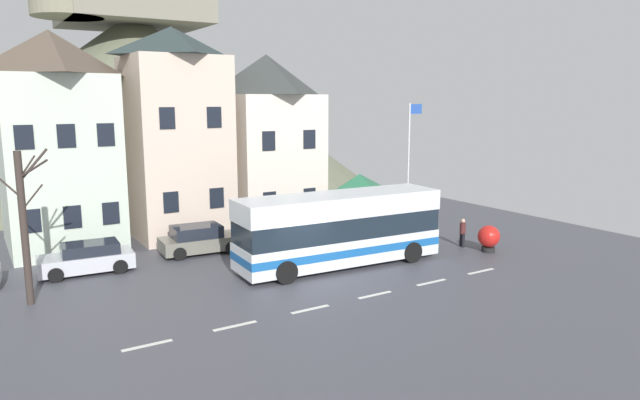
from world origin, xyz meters
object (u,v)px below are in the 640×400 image
at_px(parked_car_03, 199,240).
at_px(flagpole, 410,158).
at_px(townhouse_00, 56,141).
at_px(bare_tree_01, 24,225).
at_px(hilltop_castle, 136,94).
at_px(public_bench, 358,219).
at_px(townhouse_01, 176,133).
at_px(parked_car_02, 87,258).
at_px(transit_bus, 340,230).
at_px(pedestrian_00, 463,232).
at_px(townhouse_02, 267,140).
at_px(pedestrian_01, 421,228).
at_px(bus_shelter, 359,186).
at_px(harbour_buoy, 489,237).
at_px(parked_car_00, 373,219).

xyz_separation_m(parked_car_03, flagpole, (12.37, -1.53, 3.61)).
bearing_deg(townhouse_00, bare_tree_01, -105.15).
xyz_separation_m(hilltop_castle, public_bench, (5.91, -27.22, -7.73)).
bearing_deg(townhouse_01, parked_car_02, -138.82).
bearing_deg(transit_bus, pedestrian_00, -0.92).
relative_size(townhouse_01, townhouse_02, 1.12).
relative_size(parked_car_03, pedestrian_01, 2.55).
xyz_separation_m(townhouse_02, parked_car_03, (-6.29, -4.75, -4.48)).
bearing_deg(pedestrian_01, flagpole, 61.40).
bearing_deg(townhouse_02, townhouse_00, 176.79).
distance_m(townhouse_00, flagpole, 19.28).
xyz_separation_m(bus_shelter, pedestrian_01, (2.28, -2.50, -2.15)).
xyz_separation_m(hilltop_castle, pedestrian_01, (6.45, -32.28, -7.34)).
bearing_deg(hilltop_castle, parked_car_02, -109.00).
distance_m(parked_car_02, parked_car_03, 5.48).
bearing_deg(townhouse_00, parked_car_03, -44.19).
bearing_deg(bus_shelter, hilltop_castle, 97.96).
bearing_deg(townhouse_00, bus_shelter, -27.52).
height_order(bus_shelter, harbour_buoy, bus_shelter).
relative_size(bus_shelter, public_bench, 2.21).
height_order(pedestrian_00, harbour_buoy, pedestrian_00).
bearing_deg(bus_shelter, pedestrian_01, -47.52).
bearing_deg(parked_car_00, hilltop_castle, 108.80).
bearing_deg(public_bench, transit_bus, -131.40).
bearing_deg(townhouse_01, harbour_buoy, -45.15).
bearing_deg(pedestrian_01, bus_shelter, 132.48).
height_order(parked_car_02, pedestrian_01, pedestrian_01).
height_order(parked_car_00, pedestrian_00, pedestrian_00).
distance_m(townhouse_00, hilltop_castle, 24.68).
height_order(pedestrian_00, flagpole, flagpole).
bearing_deg(townhouse_00, transit_bus, -46.91).
bearing_deg(parked_car_02, public_bench, -172.28).
relative_size(townhouse_00, bus_shelter, 3.03).
height_order(townhouse_00, harbour_buoy, townhouse_00).
bearing_deg(townhouse_00, public_bench, -16.78).
bearing_deg(flagpole, townhouse_02, 134.11).
xyz_separation_m(townhouse_00, harbour_buoy, (18.15, -12.96, -4.80)).
distance_m(townhouse_02, transit_bus, 11.03).
relative_size(parked_car_02, pedestrian_01, 2.56).
bearing_deg(flagpole, pedestrian_00, -92.10).
bearing_deg(public_bench, flagpole, -45.68).
distance_m(bus_shelter, parked_car_02, 14.22).
bearing_deg(public_bench, townhouse_01, 157.85).
height_order(hilltop_castle, pedestrian_00, hilltop_castle).
xyz_separation_m(pedestrian_00, public_bench, (-1.95, 6.74, -0.30)).
height_order(townhouse_00, pedestrian_00, townhouse_00).
bearing_deg(harbour_buoy, hilltop_castle, 103.10).
bearing_deg(public_bench, parked_car_03, -176.44).
distance_m(parked_car_03, flagpole, 12.98).
relative_size(flagpole, harbour_buoy, 5.47).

